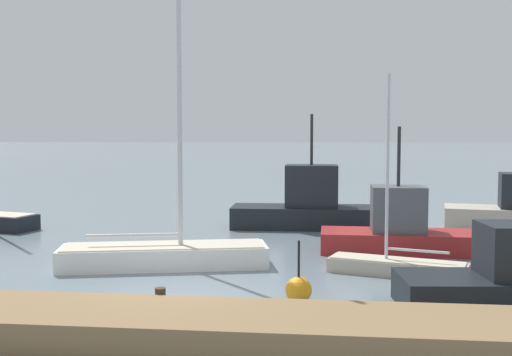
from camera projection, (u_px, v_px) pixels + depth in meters
The scene contains 7 objects.
ground_plane at pixel (180, 298), 15.37m from camera, with size 600.00×600.00×0.00m, color slate.
dock_pier at pixel (144, 324), 12.27m from camera, with size 24.41×2.56×0.73m.
sailboat_1 at pixel (397, 265), 17.89m from camera, with size 4.14×2.22×5.93m.
sailboat_2 at pixel (165, 250), 18.96m from camera, with size 6.63×3.10×11.29m.
fishing_boat_1 at pixel (403, 231), 21.34m from camera, with size 5.99×2.11×4.42m.
fishing_boat_3 at pixel (306, 206), 26.90m from camera, with size 6.43×2.33×5.04m.
channel_buoy_1 at pixel (299, 290), 14.90m from camera, with size 0.66×0.66×1.56m.
Camera 1 is at (3.59, -14.81, 4.15)m, focal length 42.56 mm.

